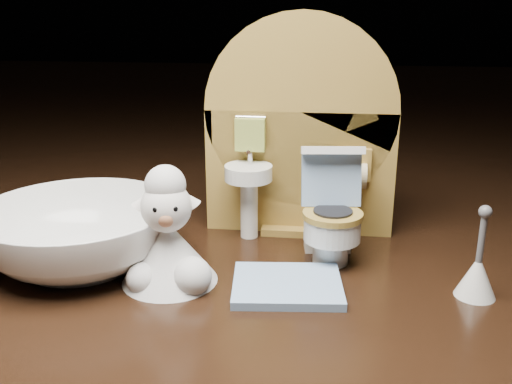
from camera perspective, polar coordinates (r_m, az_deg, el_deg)
backdrop_panel at (r=0.39m, az=4.32°, el=5.26°), size 0.13×0.05×0.15m
toy_toilet at (r=0.36m, az=7.48°, el=-2.64°), size 0.04×0.05×0.07m
bath_mat at (r=0.33m, az=3.14°, el=-9.30°), size 0.07×0.06×0.00m
toilet_brush at (r=0.34m, az=21.25°, el=-7.56°), size 0.02×0.02×0.05m
plush_lamb at (r=0.33m, az=-8.73°, el=-5.01°), size 0.06×0.06×0.07m
ceramic_bowl at (r=0.37m, az=-17.23°, el=-4.13°), size 0.15×0.15×0.04m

